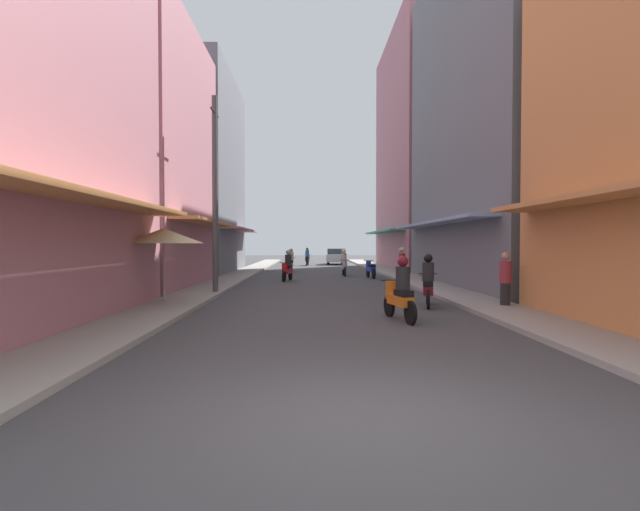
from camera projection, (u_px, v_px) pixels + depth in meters
name	position (u px, v px, depth m)	size (l,w,h in m)	color
ground_plane	(320.00, 279.00, 25.10)	(106.14, 106.14, 0.00)	#424244
sidewalk_left	(233.00, 278.00, 24.98)	(1.71, 56.24, 0.12)	#9E9991
sidewalk_right	(406.00, 278.00, 25.21)	(1.71, 56.24, 0.12)	#9E9991
building_left_mid	(125.00, 157.00, 20.15)	(7.05, 9.11, 11.22)	#B7727F
building_left_far	(188.00, 175.00, 30.62)	(7.05, 10.67, 12.74)	slate
building_right_mid	(513.00, 110.00, 20.90)	(7.05, 13.66, 15.68)	slate
building_right_far	(429.00, 153.00, 35.43)	(7.05, 13.90, 17.57)	#B7727F
motorbike_white	(291.00, 261.00, 31.42)	(0.55, 1.81, 1.58)	black
motorbike_orange	(400.00, 292.00, 11.39)	(0.64, 1.78, 1.58)	black
motorbike_silver	(344.00, 264.00, 27.61)	(0.55, 1.81, 1.58)	black
motorbike_maroon	(428.00, 283.00, 13.99)	(0.65, 1.78, 1.58)	black
motorbike_blue	(371.00, 269.00, 25.65)	(0.55, 1.81, 0.96)	black
motorbike_black	(307.00, 257.00, 40.65)	(0.55, 1.81, 1.58)	black
motorbike_red	(287.00, 267.00, 23.63)	(0.63, 1.79, 1.58)	black
parked_car	(336.00, 256.00, 43.11)	(2.03, 4.21, 1.45)	silver
pedestrian_far	(505.00, 281.00, 13.43)	(0.34, 0.34, 1.64)	#262628
pedestrian_crossing	(402.00, 261.00, 24.92)	(0.44, 0.44, 1.72)	#598C59
vendor_umbrella	(164.00, 236.00, 14.01)	(2.36, 2.36, 2.34)	#99999E
utility_pole	(215.00, 194.00, 17.14)	(0.20, 1.20, 7.26)	#4C4C4F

